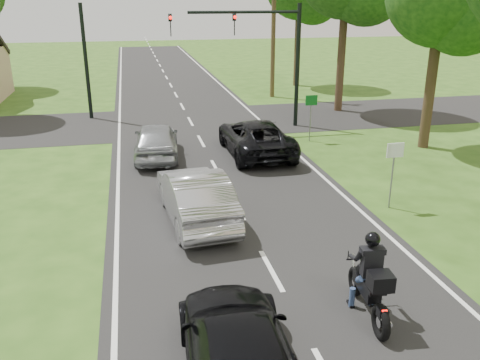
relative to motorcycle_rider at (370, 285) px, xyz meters
name	(u,v)px	position (x,y,z in m)	size (l,w,h in m)	color
ground	(271,271)	(-1.46, 2.23, -0.76)	(140.00, 140.00, 0.00)	#2A4B15
road	(208,154)	(-1.46, 12.23, -0.75)	(8.00, 100.00, 0.01)	black
cross_road	(190,122)	(-1.46, 18.23, -0.75)	(60.00, 7.00, 0.01)	black
motorcycle_rider	(370,285)	(0.00, 0.00, 0.00)	(0.67, 2.23, 1.92)	black
dark_suv	(255,137)	(0.51, 11.78, -0.01)	(2.44, 5.28, 1.47)	black
silver_sedan	(195,195)	(-2.85, 5.60, 0.03)	(1.64, 4.69, 1.55)	#B8B8BD
silver_suv	(156,140)	(-3.59, 12.12, -0.01)	(1.74, 4.32, 1.47)	#9DA0A4
dark_car_behind	(239,352)	(-3.05, -1.38, -0.07)	(1.88, 4.61, 1.34)	black
traffic_signal	(262,44)	(1.88, 16.23, 3.38)	(6.38, 0.44, 6.00)	black
signal_pole_far	(86,62)	(-6.66, 20.23, 2.24)	(0.20, 0.20, 6.00)	black
utility_pole_far	(274,17)	(4.74, 24.23, 4.33)	(1.60, 0.28, 10.00)	brown
sign_white	(394,160)	(3.24, 5.21, 0.84)	(0.55, 0.07, 2.12)	slate
sign_green	(311,107)	(3.44, 13.21, 0.84)	(0.55, 0.07, 2.12)	slate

